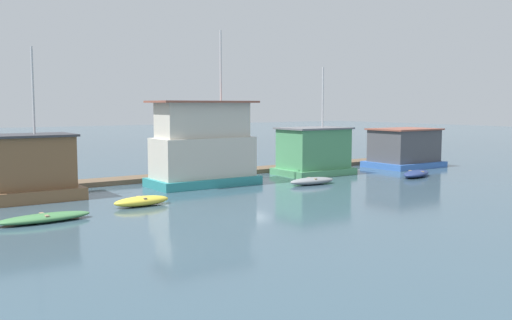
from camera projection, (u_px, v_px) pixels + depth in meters
name	position (u px, v px, depth m)	size (l,w,h in m)	color
ground_plane	(247.00, 180.00, 37.34)	(200.00, 200.00, 0.00)	#385160
dock_walkway	(221.00, 173.00, 40.07)	(42.40, 1.92, 0.30)	brown
houseboat_brown	(20.00, 170.00, 29.28)	(5.82, 3.61, 7.90)	brown
houseboat_teal	(203.00, 147.00, 34.73)	(6.58, 3.30, 9.45)	teal
houseboat_green	(314.00, 152.00, 40.16)	(5.08, 3.60, 7.56)	#4C9360
houseboat_blue	(404.00, 148.00, 45.06)	(5.46, 4.18, 3.06)	#3866B7
dinghy_green	(44.00, 218.00, 23.94)	(3.99, 1.33, 0.36)	#47844C
dinghy_yellow	(142.00, 201.00, 27.77)	(2.90, 1.18, 0.48)	yellow
dinghy_grey	(312.00, 181.00, 35.20)	(3.23, 1.28, 0.45)	gray
dinghy_navy	(416.00, 174.00, 38.94)	(3.55, 2.31, 0.45)	navy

